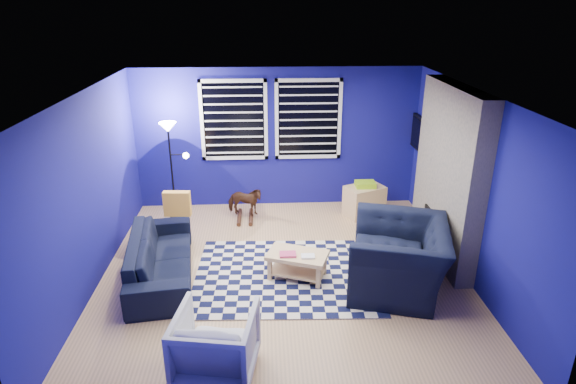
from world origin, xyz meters
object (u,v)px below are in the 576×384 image
object	(u,v)px
armchair_big	(399,257)
armchair_bent	(216,343)
coffee_table	(297,260)
rocking_horse	(245,201)
cabinet	(364,200)
tv	(422,136)
sofa	(161,257)
floor_lamp	(170,141)

from	to	relation	value
armchair_big	armchair_bent	bearing A→B (deg)	-41.60
armchair_big	coffee_table	distance (m)	1.34
rocking_horse	cabinet	size ratio (longest dim) A/B	0.81
tv	coffee_table	world-z (taller)	tv
armchair_bent	coffee_table	bearing A→B (deg)	-108.95
sofa	rocking_horse	world-z (taller)	sofa
floor_lamp	cabinet	bearing A→B (deg)	-2.00
coffee_table	floor_lamp	size ratio (longest dim) A/B	0.54
tv	rocking_horse	xyz separation A→B (m)	(-3.03, -0.16, -1.07)
tv	coffee_table	bearing A→B (deg)	-136.96
armchair_bent	cabinet	world-z (taller)	armchair_bent
tv	armchair_bent	xyz separation A→B (m)	(-3.20, -3.86, -1.04)
coffee_table	cabinet	xyz separation A→B (m)	(1.32, 2.01, 0.00)
armchair_big	floor_lamp	bearing A→B (deg)	-111.14
sofa	coffee_table	size ratio (longest dim) A/B	2.26
coffee_table	armchair_bent	bearing A→B (deg)	-118.25
armchair_bent	floor_lamp	bearing A→B (deg)	-65.78
sofa	floor_lamp	distance (m)	2.25
tv	floor_lamp	world-z (taller)	tv
rocking_horse	sofa	bearing A→B (deg)	160.30
cabinet	rocking_horse	bearing A→B (deg)	157.73
armchair_bent	sofa	bearing A→B (deg)	-55.00
rocking_horse	armchair_big	bearing A→B (deg)	-125.90
armchair_big	floor_lamp	xyz separation A→B (m)	(-3.27, 2.41, 0.93)
armchair_bent	rocking_horse	xyz separation A→B (m)	(0.17, 3.70, -0.03)
armchair_bent	rocking_horse	size ratio (longest dim) A/B	1.30
cabinet	sofa	bearing A→B (deg)	-173.50
armchair_big	cabinet	bearing A→B (deg)	-165.32
coffee_table	floor_lamp	bearing A→B (deg)	132.89
sofa	armchair_bent	xyz separation A→B (m)	(0.91, -1.90, 0.07)
sofa	cabinet	distance (m)	3.68
armchair_big	rocking_horse	size ratio (longest dim) A/B	2.22
armchair_bent	tv	bearing A→B (deg)	-120.36
tv	armchair_big	size ratio (longest dim) A/B	0.73
sofa	coffee_table	distance (m)	1.86
armchair_bent	coffee_table	world-z (taller)	armchair_bent
tv	sofa	size ratio (longest dim) A/B	0.49
armchair_bent	coffee_table	xyz separation A→B (m)	(0.94, 1.75, -0.09)
armchair_big	cabinet	xyz separation A→B (m)	(0.02, 2.30, -0.17)
tv	floor_lamp	bearing A→B (deg)	179.86
armchair_bent	rocking_horse	bearing A→B (deg)	-83.34
sofa	armchair_big	bearing A→B (deg)	-105.74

